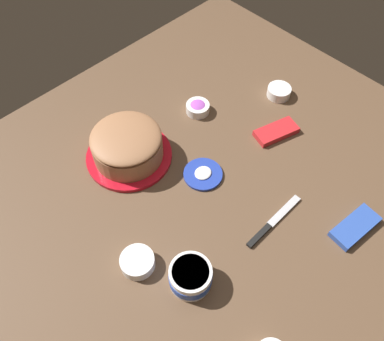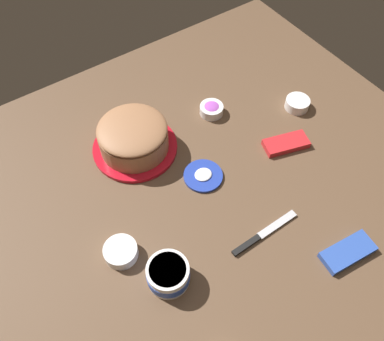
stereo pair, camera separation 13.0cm
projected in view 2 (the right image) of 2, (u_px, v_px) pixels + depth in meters
ground_plane at (225, 193)px, 1.29m from camera, size 1.54×1.54×0.00m
frosted_cake at (134, 138)px, 1.35m from camera, size 0.29×0.29×0.12m
frosting_tub at (168, 274)px, 1.10m from camera, size 0.12×0.12×0.07m
frosting_tub_lid at (203, 176)px, 1.32m from camera, size 0.13×0.13×0.02m
spreading_knife at (259, 237)px, 1.20m from camera, size 0.24×0.02×0.01m
sprinkle_bowl_blue at (297, 103)px, 1.49m from camera, size 0.09×0.09×0.04m
sprinkle_bowl_orange at (120, 251)px, 1.15m from camera, size 0.10×0.10×0.04m
sprinkle_bowl_rainbow at (212, 109)px, 1.47m from camera, size 0.08×0.08×0.04m
candy_box_lower at (286, 144)px, 1.39m from camera, size 0.16×0.11×0.02m
candy_box_upper at (348, 252)px, 1.16m from camera, size 0.17×0.09×0.02m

